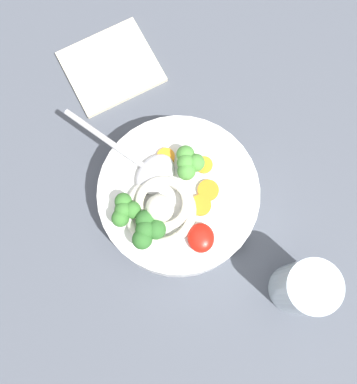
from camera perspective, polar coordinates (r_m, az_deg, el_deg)
table_slab at (r=68.56cm, az=1.03°, el=-3.55°), size 91.38×91.38×3.24cm
soup_bowl at (r=64.19cm, az=0.00°, el=-0.63°), size 21.58×21.58×6.40cm
noodle_pile at (r=59.46cm, az=-2.18°, el=-1.89°), size 10.30×10.10×4.14cm
soup_spoon at (r=61.31cm, az=-3.92°, el=2.93°), size 13.40×15.56×1.60cm
chili_sauce_dollop at (r=59.28cm, az=2.76°, el=-5.64°), size 3.82×3.44×1.72cm
broccoli_floret_rear at (r=59.80cm, az=1.15°, el=3.59°), size 4.67×4.02×3.70cm
broccoli_floret_beside_chili at (r=58.84cm, az=-6.59°, el=-2.20°), size 4.39×3.78×3.47cm
broccoli_floret_front at (r=57.86cm, az=-3.85°, el=-4.63°), size 4.99×4.29×3.94cm
carrot_slice_right at (r=61.00cm, az=3.65°, el=0.20°), size 2.81×2.81×0.68cm
carrot_slice_extra_b at (r=61.99cm, az=3.14°, el=3.34°), size 2.33×2.33×0.43cm
carrot_slice_beside_noodles at (r=60.48cm, az=2.73°, el=-1.64°), size 2.78×2.78×0.74cm
carrot_slice_near_spoon at (r=62.11cm, az=-1.56°, el=4.33°), size 2.39×2.39×0.70cm
drinking_glass at (r=62.35cm, az=15.02°, el=-11.29°), size 6.78×6.78×11.36cm
folded_napkin at (r=75.15cm, az=-8.25°, el=14.94°), size 16.57×17.27×0.80cm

